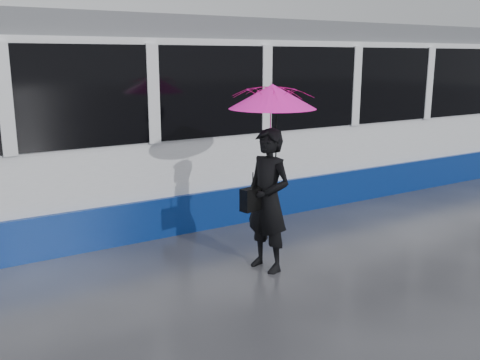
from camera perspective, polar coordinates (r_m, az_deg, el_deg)
ground at (r=7.34m, az=-4.36°, el=-8.89°), size 90.00×90.00×0.00m
rails at (r=9.50m, az=-11.36°, el=-3.90°), size 34.00×1.51×0.02m
tram at (r=8.77m, az=-21.40°, el=4.95°), size 26.00×2.56×3.35m
woman at (r=6.88m, az=2.99°, el=-2.18°), size 0.58×0.76×1.86m
umbrella at (r=6.70m, az=3.46°, el=7.08°), size 1.30×1.30×1.26m
handbag at (r=6.76m, az=1.37°, el=-2.03°), size 0.36×0.21×0.47m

